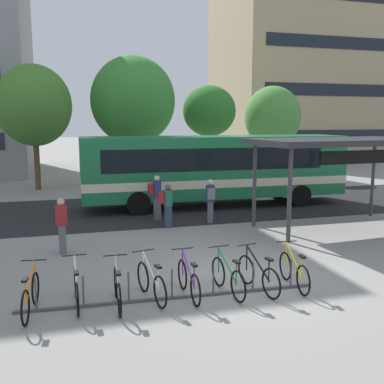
{
  "coord_description": "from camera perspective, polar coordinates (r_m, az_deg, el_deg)",
  "views": [
    {
      "loc": [
        -4.09,
        -9.76,
        3.9
      ],
      "look_at": [
        -0.24,
        3.86,
        1.61
      ],
      "focal_mm": 41.35,
      "sensor_mm": 36.0,
      "label": 1
    }
  ],
  "objects": [
    {
      "name": "commuter_red_pack_3",
      "position": [
        17.51,
        -4.64,
        -0.3
      ],
      "size": [
        0.53,
        0.35,
        1.76
      ],
      "rotation": [
        0.0,
        0.0,
        0.02
      ],
      "color": "#565660",
      "rests_on": "ground"
    },
    {
      "name": "commuter_red_pack_0",
      "position": [
        16.19,
        -3.23,
        -1.38
      ],
      "size": [
        0.54,
        0.36,
        1.62
      ],
      "rotation": [
        0.0,
        0.0,
        6.22
      ],
      "color": "#2D3851",
      "rests_on": "ground"
    },
    {
      "name": "bus_lane_asphalt",
      "position": [
        19.89,
        -3.63,
        -2.11
      ],
      "size": [
        80.0,
        7.2,
        0.01
      ],
      "primitive_type": "cube",
      "color": "#232326",
      "rests_on": "ground"
    },
    {
      "name": "parked_bicycle_green_5",
      "position": [
        10.22,
        4.64,
        -10.92
      ],
      "size": [
        0.52,
        1.72,
        0.99
      ],
      "rotation": [
        0.0,
        0.0,
        1.67
      ],
      "color": "black",
      "rests_on": "ground"
    },
    {
      "name": "street_tree_2",
      "position": [
        29.15,
        2.24,
        10.36
      ],
      "size": [
        3.43,
        3.43,
        6.15
      ],
      "color": "brown",
      "rests_on": "ground"
    },
    {
      "name": "parked_bicycle_orange_0",
      "position": [
        9.75,
        -20.11,
        -12.49
      ],
      "size": [
        0.52,
        1.72,
        0.99
      ],
      "rotation": [
        0.0,
        0.0,
        1.45
      ],
      "color": "black",
      "rests_on": "ground"
    },
    {
      "name": "parked_bicycle_yellow_7",
      "position": [
        10.83,
        13.01,
        -9.97
      ],
      "size": [
        0.52,
        1.72,
        0.99
      ],
      "rotation": [
        0.0,
        0.0,
        1.49
      ],
      "color": "black",
      "rests_on": "ground"
    },
    {
      "name": "parked_bicycle_white_1",
      "position": [
        9.84,
        -14.69,
        -12.02
      ],
      "size": [
        0.52,
        1.72,
        0.99
      ],
      "rotation": [
        0.0,
        0.0,
        1.59
      ],
      "color": "black",
      "rests_on": "ground"
    },
    {
      "name": "parked_bicycle_black_6",
      "position": [
        10.45,
        8.53,
        -10.54
      ],
      "size": [
        0.52,
        1.71,
        0.99
      ],
      "rotation": [
        0.0,
        0.0,
        1.74
      ],
      "color": "black",
      "rests_on": "ground"
    },
    {
      "name": "commuter_red_pack_1",
      "position": [
        13.56,
        -16.48,
        -3.68
      ],
      "size": [
        0.36,
        0.54,
        1.67
      ],
      "rotation": [
        0.0,
        0.0,
        4.77
      ],
      "color": "#565660",
      "rests_on": "ground"
    },
    {
      "name": "parked_bicycle_silver_2",
      "position": [
        9.65,
        -9.59,
        -12.28
      ],
      "size": [
        0.52,
        1.72,
        0.99
      ],
      "rotation": [
        0.0,
        0.0,
        1.53
      ],
      "color": "black",
      "rests_on": "ground"
    },
    {
      "name": "street_tree_3",
      "position": [
        28.02,
        -7.62,
        11.6
      ],
      "size": [
        5.17,
        5.17,
        7.82
      ],
      "color": "brown",
      "rests_on": "ground"
    },
    {
      "name": "building_right_wing",
      "position": [
        50.17,
        16.25,
        16.33
      ],
      "size": [
        20.73,
        12.3,
        20.86
      ],
      "color": "tan",
      "rests_on": "ground"
    },
    {
      "name": "parked_bicycle_purple_4",
      "position": [
        10.0,
        -0.44,
        -11.35
      ],
      "size": [
        0.52,
        1.72,
        0.99
      ],
      "rotation": [
        0.0,
        0.0,
        1.59
      ],
      "color": "black",
      "rests_on": "ground"
    },
    {
      "name": "bike_rack",
      "position": [
        10.01,
        -2.59,
        -13.15
      ],
      "size": [
        6.62,
        0.36,
        0.7
      ],
      "rotation": [
        0.0,
        0.0,
        -0.04
      ],
      "color": "#47474C",
      "rests_on": "ground"
    },
    {
      "name": "commuter_grey_pack_2",
      "position": [
        16.92,
        2.39,
        -0.79
      ],
      "size": [
        0.41,
        0.57,
        1.68
      ],
      "rotation": [
        0.0,
        0.0,
        1.37
      ],
      "color": "#565660",
      "rests_on": "ground"
    },
    {
      "name": "street_tree_0",
      "position": [
        31.9,
        10.36,
        9.52
      ],
      "size": [
        3.94,
        3.94,
        6.29
      ],
      "color": "brown",
      "rests_on": "ground"
    },
    {
      "name": "city_bus",
      "position": [
        20.28,
        3.18,
        3.18
      ],
      "size": [
        12.06,
        2.75,
        3.2
      ],
      "rotation": [
        0.0,
        0.0,
        -0.01
      ],
      "color": "#196B3D",
      "rests_on": "ground"
    },
    {
      "name": "street_tree_1",
      "position": [
        26.54,
        -19.73,
        10.45
      ],
      "size": [
        4.13,
        4.13,
        6.99
      ],
      "color": "brown",
      "rests_on": "ground"
    },
    {
      "name": "ground",
      "position": [
        11.28,
        6.63,
        -11.08
      ],
      "size": [
        200.0,
        200.0,
        0.0
      ],
      "primitive_type": "plane",
      "color": "gray"
    },
    {
      "name": "transit_shelter",
      "position": [
        16.74,
        18.47,
        5.85
      ],
      "size": [
        6.43,
        3.61,
        3.26
      ],
      "rotation": [
        0.0,
        0.0,
        0.07
      ],
      "color": "#38383D",
      "rests_on": "ground"
    },
    {
      "name": "parked_bicycle_white_3",
      "position": [
        9.92,
        -5.29,
        -11.58
      ],
      "size": [
        0.53,
        1.7,
        0.99
      ],
      "rotation": [
        0.0,
        0.0,
        1.76
      ],
      "color": "black",
      "rests_on": "ground"
    }
  ]
}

